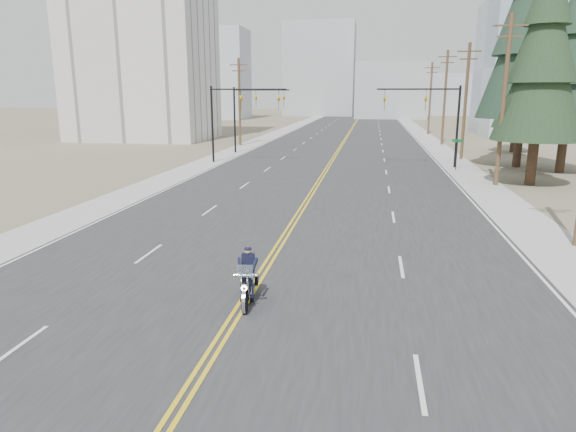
% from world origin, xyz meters
% --- Properties ---
extents(ground_plane, '(400.00, 400.00, 0.00)m').
position_xyz_m(ground_plane, '(0.00, 0.00, 0.00)').
color(ground_plane, '#776D56').
rests_on(ground_plane, ground).
extents(road, '(20.00, 200.00, 0.01)m').
position_xyz_m(road, '(0.00, 70.00, 0.01)').
color(road, '#303033').
rests_on(road, ground).
extents(sidewalk_left, '(3.00, 200.00, 0.01)m').
position_xyz_m(sidewalk_left, '(-11.50, 70.00, 0.01)').
color(sidewalk_left, '#A5A5A0').
rests_on(sidewalk_left, ground).
extents(sidewalk_right, '(3.00, 200.00, 0.01)m').
position_xyz_m(sidewalk_right, '(11.50, 70.00, 0.01)').
color(sidewalk_right, '#A5A5A0').
rests_on(sidewalk_right, ground).
extents(traffic_mast_left, '(7.10, 0.26, 7.00)m').
position_xyz_m(traffic_mast_left, '(-8.98, 32.00, 4.94)').
color(traffic_mast_left, black).
rests_on(traffic_mast_left, ground).
extents(traffic_mast_right, '(7.10, 0.26, 7.00)m').
position_xyz_m(traffic_mast_right, '(8.98, 32.00, 4.94)').
color(traffic_mast_right, black).
rests_on(traffic_mast_right, ground).
extents(traffic_mast_far, '(6.10, 0.26, 7.00)m').
position_xyz_m(traffic_mast_far, '(-9.31, 40.00, 4.87)').
color(traffic_mast_far, black).
rests_on(traffic_mast_far, ground).
extents(street_sign, '(0.90, 0.06, 2.62)m').
position_xyz_m(street_sign, '(10.80, 30.00, 1.80)').
color(street_sign, black).
rests_on(street_sign, ground).
extents(utility_pole_b, '(2.20, 0.30, 11.50)m').
position_xyz_m(utility_pole_b, '(12.50, 23.00, 5.98)').
color(utility_pole_b, brown).
rests_on(utility_pole_b, ground).
extents(utility_pole_c, '(2.20, 0.30, 11.00)m').
position_xyz_m(utility_pole_c, '(12.50, 38.00, 5.73)').
color(utility_pole_c, brown).
rests_on(utility_pole_c, ground).
extents(utility_pole_d, '(2.20, 0.30, 11.50)m').
position_xyz_m(utility_pole_d, '(12.50, 53.00, 5.98)').
color(utility_pole_d, brown).
rests_on(utility_pole_d, ground).
extents(utility_pole_e, '(2.20, 0.30, 11.00)m').
position_xyz_m(utility_pole_e, '(12.50, 70.00, 5.73)').
color(utility_pole_e, brown).
rests_on(utility_pole_e, ground).
extents(utility_pole_left, '(2.20, 0.30, 10.50)m').
position_xyz_m(utility_pole_left, '(-12.50, 48.00, 5.48)').
color(utility_pole_left, brown).
rests_on(utility_pole_left, ground).
extents(apartment_block, '(18.00, 14.00, 30.00)m').
position_xyz_m(apartment_block, '(-28.00, 55.00, 15.00)').
color(apartment_block, silver).
rests_on(apartment_block, ground).
extents(glass_building, '(24.00, 16.00, 20.00)m').
position_xyz_m(glass_building, '(32.00, 70.00, 10.00)').
color(glass_building, '#9EB5CC').
rests_on(glass_building, ground).
extents(haze_bldg_a, '(14.00, 12.00, 22.00)m').
position_xyz_m(haze_bldg_a, '(-35.00, 115.00, 11.00)').
color(haze_bldg_a, '#B7BCC6').
rests_on(haze_bldg_a, ground).
extents(haze_bldg_b, '(18.00, 14.00, 14.00)m').
position_xyz_m(haze_bldg_b, '(8.00, 125.00, 7.00)').
color(haze_bldg_b, '#ADB2B7').
rests_on(haze_bldg_b, ground).
extents(haze_bldg_c, '(16.00, 12.00, 18.00)m').
position_xyz_m(haze_bldg_c, '(40.00, 110.00, 9.00)').
color(haze_bldg_c, '#B7BCC6').
rests_on(haze_bldg_c, ground).
extents(haze_bldg_d, '(20.00, 15.00, 26.00)m').
position_xyz_m(haze_bldg_d, '(-12.00, 140.00, 13.00)').
color(haze_bldg_d, '#ADB2B7').
rests_on(haze_bldg_d, ground).
extents(haze_bldg_e, '(14.00, 14.00, 12.00)m').
position_xyz_m(haze_bldg_e, '(25.00, 150.00, 6.00)').
color(haze_bldg_e, '#B7BCC6').
rests_on(haze_bldg_e, ground).
extents(haze_bldg_f, '(12.00, 12.00, 16.00)m').
position_xyz_m(haze_bldg_f, '(-50.00, 130.00, 8.00)').
color(haze_bldg_f, '#ADB2B7').
rests_on(haze_bldg_f, ground).
extents(motorcyclist, '(1.23, 2.30, 1.71)m').
position_xyz_m(motorcyclist, '(0.11, -0.15, 0.86)').
color(motorcyclist, black).
rests_on(motorcyclist, ground).
extents(conifer_near, '(5.96, 5.96, 15.79)m').
position_xyz_m(conifer_near, '(14.93, 23.62, 9.06)').
color(conifer_near, '#382619').
rests_on(conifer_near, ground).
extents(conifer_mid, '(5.92, 5.92, 15.78)m').
position_xyz_m(conifer_mid, '(19.04, 30.18, 9.06)').
color(conifer_mid, '#382619').
rests_on(conifer_mid, ground).
extents(conifer_tall, '(7.66, 7.66, 21.27)m').
position_xyz_m(conifer_tall, '(16.43, 33.16, 12.22)').
color(conifer_tall, '#382619').
rests_on(conifer_tall, ground).
extents(conifer_far, '(5.02, 5.02, 13.44)m').
position_xyz_m(conifer_far, '(19.19, 45.46, 7.71)').
color(conifer_far, '#382619').
rests_on(conifer_far, ground).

